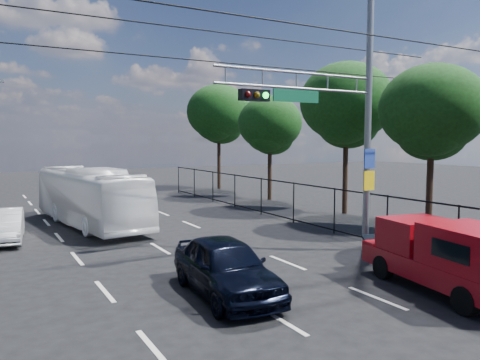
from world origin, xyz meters
TOP-DOWN VIEW (x-y plane):
  - lane_markings at (-0.00, 14.00)m, footprint 6.12×38.00m
  - signal_mast at (5.28, 7.99)m, footprint 6.43×0.39m
  - utility_wires at (0.00, 8.83)m, footprint 22.00×5.04m
  - fence_right at (7.60, 12.17)m, footprint 0.06×34.03m
  - tree_right_b at (11.22, 9.02)m, footprint 4.50×4.50m
  - tree_right_c at (11.82, 15.02)m, footprint 5.10×5.10m
  - tree_right_d at (11.42, 22.02)m, footprint 4.32×4.32m
  - tree_right_e at (11.62, 30.02)m, footprint 5.28×5.28m
  - red_pickup at (4.99, 3.42)m, footprint 2.67×5.38m
  - navy_hatchback at (-0.28, 6.15)m, footprint 2.18×4.61m
  - white_bus at (-1.25, 18.25)m, footprint 3.53×10.05m
  - white_van at (-5.02, 16.24)m, footprint 1.79×4.04m

SIDE VIEW (x-z plane):
  - lane_markings at x=0.00m, z-range 0.00..0.01m
  - white_van at x=-5.02m, z-range 0.00..1.29m
  - navy_hatchback at x=-0.28m, z-range 0.00..1.52m
  - red_pickup at x=4.99m, z-range 0.06..1.98m
  - fence_right at x=7.60m, z-range 0.03..2.03m
  - white_bus at x=-1.25m, z-range 0.00..2.74m
  - tree_right_d at x=11.42m, z-range 1.34..8.36m
  - tree_right_b at x=11.22m, z-range 1.40..8.71m
  - signal_mast at x=5.28m, z-range 0.49..9.99m
  - tree_right_c at x=11.82m, z-range 1.59..9.88m
  - tree_right_e at x=11.62m, z-range 1.65..10.23m
  - utility_wires at x=0.00m, z-range 6.86..7.60m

